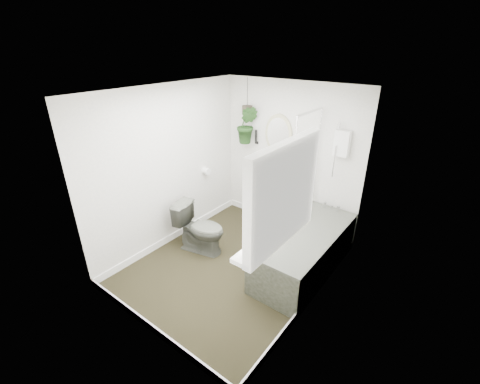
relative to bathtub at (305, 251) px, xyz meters
The scene contains 22 objects.
floor 0.99m from the bathtub, 147.99° to the right, with size 2.30×2.80×0.02m, color black.
ceiling 2.23m from the bathtub, 147.99° to the right, with size 2.30×2.80×0.02m, color white.
wall_back 1.49m from the bathtub, 131.32° to the left, with size 2.30×0.02×2.30m, color silver.
wall_front 2.24m from the bathtub, 112.73° to the right, with size 2.30×0.02×2.30m, color silver.
wall_left 2.20m from the bathtub, 165.69° to the right, with size 0.02×2.80×2.30m, color silver.
wall_right 1.06m from the bathtub, 54.25° to the right, with size 0.02×2.80×2.30m, color silver.
skirting 0.97m from the bathtub, 147.99° to the right, with size 2.30×2.80×0.10m, color white.
bathtub is the anchor object (origin of this frame).
bath_screen 1.15m from the bathtub, 123.96° to the left, with size 0.04×0.72×1.40m, color silver, non-canonical shape.
shower_box 1.51m from the bathtub, 90.00° to the left, with size 0.20×0.10×0.35m, color white.
oval_mirror 1.80m from the bathtub, 139.01° to the left, with size 0.46×0.03×0.62m, color tan.
wall_sconce 1.98m from the bathtub, 148.46° to the left, with size 0.04×0.04×0.22m, color black.
toilet_roll_holder 2.01m from the bathtub, behind, with size 0.11×0.11×0.11m, color white.
window_recess 1.84m from the bathtub, 76.41° to the right, with size 0.08×1.00×0.90m, color white.
window_sill 1.54m from the bathtub, 79.61° to the right, with size 0.18×1.00×0.04m, color white.
window_blinds 1.83m from the bathtub, 78.46° to the right, with size 0.01×0.86×0.76m, color white.
toilet 1.49m from the bathtub, 160.41° to the right, with size 0.41×0.71×0.73m, color #4D5047.
pedestal_sink 1.18m from the bathtub, 148.68° to the left, with size 0.53×0.45×0.91m, color #4D5047, non-canonical shape.
sill_plant 1.50m from the bathtub, 78.34° to the right, with size 0.24×0.20×0.26m, color black.
hanging_plant 2.13m from the bathtub, 153.43° to the left, with size 0.33×0.26×0.59m, color black.
soap_bottle 0.92m from the bathtub, 110.16° to the right, with size 0.08×0.08×0.17m, color black.
hanging_pot 2.28m from the bathtub, 153.43° to the left, with size 0.16×0.16×0.12m, color #342D22.
Camera 1 is at (2.23, -2.77, 2.78)m, focal length 24.00 mm.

